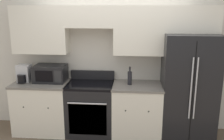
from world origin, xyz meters
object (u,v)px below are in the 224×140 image
object	(u,v)px
microwave	(50,73)
oven_range	(91,108)
bottle	(130,78)
refrigerator	(188,87)

from	to	relation	value
microwave	oven_range	bearing A→B (deg)	-6.39
oven_range	microwave	size ratio (longest dim) A/B	1.97
oven_range	bottle	distance (m)	0.88
refrigerator	bottle	world-z (taller)	refrigerator
oven_range	refrigerator	xyz separation A→B (m)	(1.65, 0.03, 0.43)
refrigerator	microwave	size ratio (longest dim) A/B	3.27
oven_range	microwave	distance (m)	0.93
oven_range	microwave	xyz separation A→B (m)	(-0.71, 0.08, 0.59)
oven_range	refrigerator	distance (m)	1.70
bottle	microwave	bearing A→B (deg)	177.30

